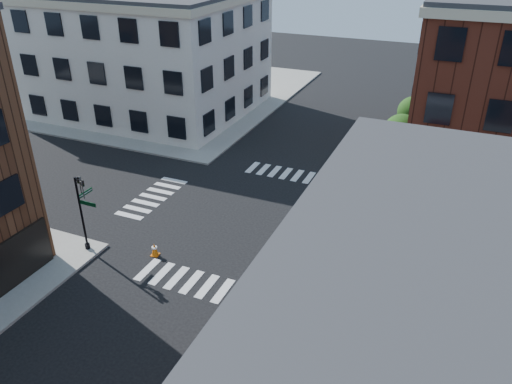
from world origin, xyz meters
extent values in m
plane|color=black|center=(0.00, 0.00, 0.00)|extent=(120.00, 120.00, 0.00)
cube|color=gray|center=(-21.00, 21.00, 0.07)|extent=(30.00, 30.00, 0.15)
cube|color=silver|center=(-19.00, 16.00, 5.50)|extent=(22.00, 16.00, 11.00)
cylinder|color=black|center=(7.50, 10.00, 0.89)|extent=(0.18, 0.18, 1.47)
cylinder|color=black|center=(7.50, 10.00, 1.62)|extent=(0.12, 0.12, 1.47)
sphere|color=#173A0F|center=(7.50, 10.00, 3.30)|extent=(2.69, 2.69, 2.69)
sphere|color=#173A0F|center=(7.75, 9.90, 2.75)|extent=(1.85, 1.85, 1.85)
cylinder|color=black|center=(7.50, 16.00, 0.81)|extent=(0.18, 0.18, 1.33)
cylinder|color=black|center=(7.50, 16.00, 1.48)|extent=(0.12, 0.12, 1.33)
sphere|color=#173A0F|center=(7.50, 16.00, 3.00)|extent=(2.43, 2.43, 2.43)
sphere|color=#173A0F|center=(7.75, 15.90, 2.51)|extent=(1.67, 1.67, 1.67)
cylinder|color=black|center=(-6.80, -6.80, 2.30)|extent=(0.12, 0.12, 4.60)
cylinder|color=black|center=(-6.80, -6.80, 0.30)|extent=(0.28, 0.28, 0.30)
cube|color=#053819|center=(-6.25, -6.80, 3.15)|extent=(1.10, 0.03, 0.22)
cube|color=#053819|center=(-6.80, -6.25, 3.40)|extent=(0.03, 1.10, 0.22)
imported|color=black|center=(-6.45, -6.70, 3.90)|extent=(0.22, 0.18, 1.10)
imported|color=black|center=(-6.90, -6.45, 3.90)|extent=(0.18, 0.22, 1.10)
cube|color=silver|center=(9.95, -1.79, 2.12)|extent=(5.86, 2.55, 3.12)
cube|color=maroon|center=(9.96, -3.07, 2.12)|extent=(2.22, 0.05, 0.71)
cube|color=maroon|center=(9.94, -0.51, 2.12)|extent=(2.22, 0.05, 0.71)
cube|color=#AEAEB0|center=(6.12, -1.81, 1.56)|extent=(2.03, 2.43, 2.01)
cube|color=black|center=(5.17, -1.82, 1.91)|extent=(0.11, 1.91, 0.91)
cube|color=black|center=(8.74, -1.80, 0.50)|extent=(8.06, 1.05, 0.25)
cylinder|color=black|center=(6.13, -2.87, 0.50)|extent=(1.01, 0.36, 1.01)
cylinder|color=black|center=(6.12, -0.76, 0.50)|extent=(1.01, 0.36, 1.01)
cylinder|color=black|center=(9.75, -2.85, 0.50)|extent=(1.01, 0.36, 1.01)
cylinder|color=black|center=(9.74, -0.74, 0.50)|extent=(1.01, 0.36, 1.01)
cylinder|color=black|center=(12.17, -2.84, 0.50)|extent=(1.01, 0.36, 1.01)
cylinder|color=black|center=(12.16, -0.72, 0.50)|extent=(1.01, 0.36, 1.01)
cube|color=orange|center=(-3.07, -5.70, 0.02)|extent=(0.48, 0.48, 0.04)
cone|color=orange|center=(-3.07, -5.70, 0.39)|extent=(0.46, 0.46, 0.78)
cylinder|color=white|center=(-3.07, -5.70, 0.50)|extent=(0.30, 0.30, 0.09)
camera|label=1|loc=(11.13, -24.50, 16.08)|focal=35.00mm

